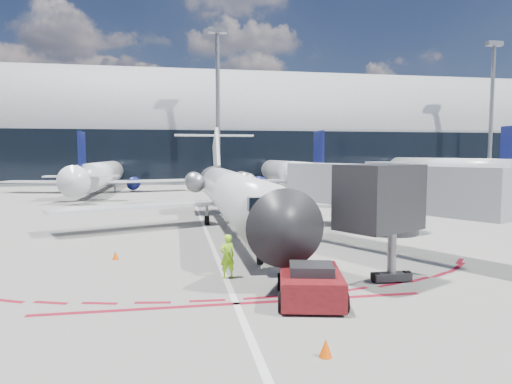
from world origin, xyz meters
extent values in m
plane|color=slate|center=(0.00, 0.00, 0.00)|extent=(260.00, 260.00, 0.00)
cube|color=silver|center=(0.00, 2.00, 0.01)|extent=(0.25, 40.00, 0.01)
cube|color=maroon|center=(0.00, -11.50, 0.01)|extent=(14.00, 0.25, 0.01)
cube|color=#9C9FA2|center=(0.00, 65.00, 5.00)|extent=(150.00, 24.00, 10.00)
cylinder|color=#9C9FA2|center=(0.00, 65.00, 10.00)|extent=(150.00, 24.00, 24.00)
cube|color=black|center=(0.00, 52.95, 5.00)|extent=(150.00, 0.20, 9.00)
cube|color=gray|center=(9.00, -4.50, 3.60)|extent=(8.22, 12.61, 2.30)
cube|color=black|center=(5.95, -10.24, 3.60)|extent=(3.86, 3.44, 2.60)
cylinder|color=slate|center=(6.75, -9.84, 1.20)|extent=(0.36, 0.36, 2.40)
cube|color=black|center=(6.75, -9.84, 0.22)|extent=(1.60, 0.60, 0.30)
cylinder|color=gray|center=(12.05, 1.24, 2.40)|extent=(3.20, 3.20, 4.80)
cylinder|color=black|center=(12.05, 1.24, 0.25)|extent=(4.00, 4.00, 0.50)
cylinder|color=slate|center=(5.00, 48.00, 12.50)|extent=(0.70, 0.70, 25.00)
cylinder|color=slate|center=(55.00, 48.00, 12.50)|extent=(0.70, 0.70, 25.00)
cylinder|color=silver|center=(1.90, 4.17, 2.59)|extent=(2.97, 24.22, 2.97)
cone|color=black|center=(1.90, -9.48, 2.59)|extent=(2.97, 3.08, 2.97)
cone|color=silver|center=(1.90, 18.26, 2.59)|extent=(2.97, 3.96, 2.97)
cube|color=black|center=(1.90, -7.72, 3.19)|extent=(1.87, 1.54, 0.61)
cube|color=silver|center=(-4.92, 5.82, 1.60)|extent=(11.79, 6.99, 0.34)
cube|color=silver|center=(8.73, 5.82, 1.60)|extent=(11.79, 6.99, 0.34)
cube|color=silver|center=(1.90, 17.16, 5.23)|extent=(0.28, 5.17, 5.26)
cube|color=silver|center=(1.90, 19.48, 7.21)|extent=(7.93, 1.76, 0.18)
cylinder|color=slate|center=(-0.35, 13.86, 2.86)|extent=(1.65, 3.74, 1.65)
cylinder|color=slate|center=(4.16, 13.86, 2.86)|extent=(1.65, 3.74, 1.65)
cylinder|color=black|center=(1.90, -5.96, 0.31)|extent=(0.24, 0.62, 0.62)
cylinder|color=black|center=(0.25, 6.92, 0.35)|extent=(0.33, 0.70, 0.70)
cylinder|color=black|center=(3.55, 6.92, 0.35)|extent=(0.33, 0.70, 0.70)
cylinder|color=slate|center=(1.90, -5.96, 0.61)|extent=(0.20, 0.20, 1.21)
cube|color=#500B0C|center=(2.70, -11.64, 0.60)|extent=(2.87, 3.86, 0.98)
cube|color=black|center=(2.63, -11.96, 1.25)|extent=(1.76, 1.60, 0.38)
cylinder|color=slate|center=(3.22, -9.31, 0.38)|extent=(0.72, 2.77, 0.11)
cylinder|color=black|center=(1.43, -12.58, 0.35)|extent=(0.45, 0.74, 0.69)
cylinder|color=black|center=(3.44, -13.03, 0.35)|extent=(0.45, 0.74, 0.69)
cylinder|color=black|center=(1.95, -10.25, 0.35)|extent=(0.45, 0.74, 0.69)
cylinder|color=black|center=(3.96, -10.70, 0.35)|extent=(0.45, 0.74, 0.69)
imported|color=#9BF619|center=(0.08, -8.06, 0.95)|extent=(0.80, 0.65, 1.90)
cone|color=#F35205|center=(-5.09, -3.64, 0.23)|extent=(0.33, 0.33, 0.46)
cone|color=#F35205|center=(1.75, -16.14, 0.25)|extent=(0.36, 0.36, 0.50)
camera|label=1|loc=(-2.08, -27.20, 5.31)|focal=32.00mm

